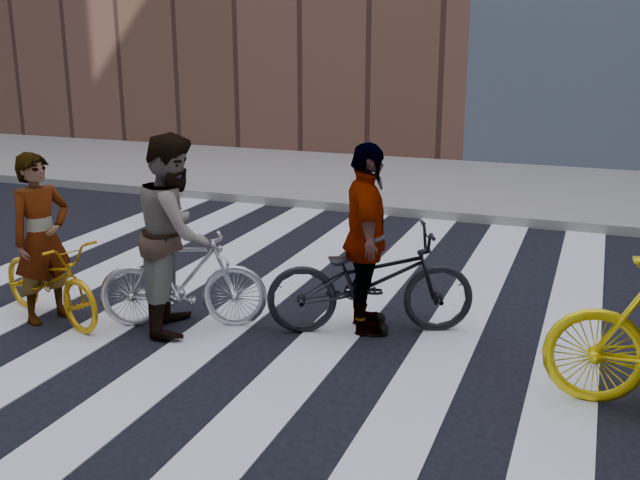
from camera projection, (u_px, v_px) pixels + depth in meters
The scene contains 9 objects.
ground at pixel (280, 328), 7.52m from camera, with size 100.00×100.00×0.00m, color black.
sidewalk_far at pixel (438, 184), 14.25m from camera, with size 100.00×5.00×0.15m, color gray.
zebra_crosswalk at pixel (280, 327), 7.51m from camera, with size 8.25×10.00×0.01m.
bike_yellow_left at pixel (50, 279), 7.62m from camera, with size 0.58×1.66×0.87m, color #D5970B.
bike_silver_mid at pixel (183, 279), 7.41m from camera, with size 0.47×1.67×1.00m, color silver.
bike_dark_rear at pixel (370, 280), 7.29m from camera, with size 0.71×2.02×1.06m, color black.
rider_left at pixel (42, 238), 7.52m from camera, with size 0.63×0.42×1.74m, color slate.
rider_mid at pixel (176, 233), 7.30m from camera, with size 0.95×0.74×1.95m, color slate.
rider_rear at pixel (366, 240), 7.20m from camera, with size 1.10×0.46×1.88m, color slate.
Camera 1 is at (2.87, -6.41, 2.86)m, focal length 42.00 mm.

